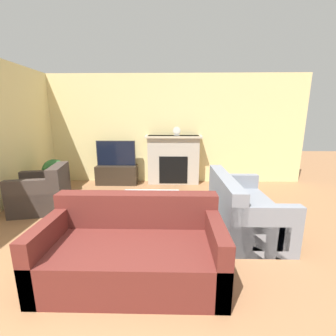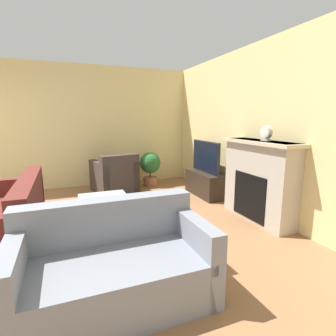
% 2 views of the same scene
% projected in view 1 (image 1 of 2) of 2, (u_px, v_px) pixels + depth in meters
% --- Properties ---
extents(wall_back, '(7.91, 0.06, 2.70)m').
position_uv_depth(wall_back, '(147.00, 130.00, 5.72)').
color(wall_back, beige).
rests_on(wall_back, ground_plane).
extents(area_rug, '(2.13, 1.86, 0.00)m').
position_uv_depth(area_rug, '(151.00, 221.00, 3.68)').
color(area_rug, slate).
rests_on(area_rug, ground_plane).
extents(fireplace, '(1.39, 0.39, 1.22)m').
position_uv_depth(fireplace, '(173.00, 159.00, 5.67)').
color(fireplace, '#B2A899').
rests_on(fireplace, ground_plane).
extents(tv_stand, '(1.02, 0.40, 0.47)m').
position_uv_depth(tv_stand, '(117.00, 175.00, 5.68)').
color(tv_stand, '#2D2319').
rests_on(tv_stand, ground_plane).
extents(tv, '(0.96, 0.06, 0.62)m').
position_uv_depth(tv, '(116.00, 153.00, 5.56)').
color(tv, '#232328').
rests_on(tv, tv_stand).
extents(couch_sectional, '(1.84, 0.92, 0.82)m').
position_uv_depth(couch_sectional, '(134.00, 250.00, 2.38)').
color(couch_sectional, '#5B231E').
rests_on(couch_sectional, ground_plane).
extents(couch_loveseat, '(0.85, 1.59, 0.82)m').
position_uv_depth(couch_loveseat, '(242.00, 210.00, 3.40)').
color(couch_loveseat, gray).
rests_on(couch_loveseat, ground_plane).
extents(armchair_by_window, '(1.01, 0.95, 0.82)m').
position_uv_depth(armchair_by_window, '(43.00, 194.00, 4.09)').
color(armchair_by_window, '#3D332D').
rests_on(armchair_by_window, ground_plane).
extents(coffee_table, '(0.93, 0.66, 0.45)m').
position_uv_depth(coffee_table, '(150.00, 199.00, 3.55)').
color(coffee_table, '#333338').
rests_on(coffee_table, ground_plane).
extents(potted_plant, '(0.48, 0.48, 0.78)m').
position_uv_depth(potted_plant, '(55.00, 173.00, 4.89)').
color(potted_plant, '#AD704C').
rests_on(potted_plant, ground_plane).
extents(mantel_clock, '(0.19, 0.07, 0.22)m').
position_uv_depth(mantel_clock, '(177.00, 131.00, 5.52)').
color(mantel_clock, beige).
rests_on(mantel_clock, fireplace).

